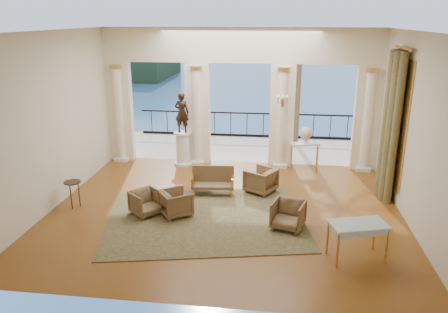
# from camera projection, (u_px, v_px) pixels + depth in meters

# --- Properties ---
(floor) EXTENTS (9.00, 9.00, 0.00)m
(floor) POSITION_uv_depth(u_px,v_px,m) (225.00, 210.00, 11.39)
(floor) COLOR #4C270E
(floor) RESTS_ON ground
(room_walls) EXTENTS (9.00, 9.00, 9.00)m
(room_walls) POSITION_uv_depth(u_px,v_px,m) (219.00, 110.00, 9.45)
(room_walls) COLOR beige
(room_walls) RESTS_ON ground
(arcade) EXTENTS (9.00, 0.56, 4.50)m
(arcade) POSITION_uv_depth(u_px,v_px,m) (240.00, 88.00, 14.21)
(arcade) COLOR #EFE1C6
(arcade) RESTS_ON ground
(terrace) EXTENTS (10.00, 3.60, 0.10)m
(terrace) POSITION_uv_depth(u_px,v_px,m) (244.00, 148.00, 16.88)
(terrace) COLOR #AFA893
(terrace) RESTS_ON ground
(balustrade) EXTENTS (9.00, 0.06, 1.03)m
(balustrade) POSITION_uv_depth(u_px,v_px,m) (247.00, 127.00, 18.25)
(balustrade) COLOR black
(balustrade) RESTS_ON terrace
(palm_tree) EXTENTS (2.00, 2.00, 4.50)m
(palm_tree) POSITION_uv_depth(u_px,v_px,m) (301.00, 37.00, 16.13)
(palm_tree) COLOR #4C3823
(palm_tree) RESTS_ON terrace
(headland) EXTENTS (22.00, 18.00, 6.00)m
(headland) POSITION_uv_depth(u_px,v_px,m) (113.00, 60.00, 82.00)
(headland) COLOR black
(headland) RESTS_ON sea
(sea) EXTENTS (160.00, 160.00, 0.00)m
(sea) POSITION_uv_depth(u_px,v_px,m) (271.00, 87.00, 69.89)
(sea) COLOR #265187
(sea) RESTS_ON ground
(curtain) EXTENTS (0.33, 1.40, 4.09)m
(curtain) POSITION_uv_depth(u_px,v_px,m) (391.00, 126.00, 11.67)
(curtain) COLOR #4D4628
(curtain) RESTS_ON ground
(window_frame) EXTENTS (0.04, 1.60, 3.40)m
(window_frame) POSITION_uv_depth(u_px,v_px,m) (398.00, 123.00, 11.63)
(window_frame) COLOR gold
(window_frame) RESTS_ON room_walls
(wall_sconce) EXTENTS (0.30, 0.11, 0.33)m
(wall_sconce) POSITION_uv_depth(u_px,v_px,m) (283.00, 102.00, 13.85)
(wall_sconce) COLOR gold
(wall_sconce) RESTS_ON arcade
(rug) EXTENTS (5.46, 4.63, 0.02)m
(rug) POSITION_uv_depth(u_px,v_px,m) (205.00, 219.00, 10.88)
(rug) COLOR #30341A
(rug) RESTS_ON ground
(armchair_a) EXTENTS (0.92, 0.92, 0.69)m
(armchair_a) POSITION_uv_depth(u_px,v_px,m) (146.00, 201.00, 11.07)
(armchair_a) COLOR #42361F
(armchair_a) RESTS_ON ground
(armchair_b) EXTENTS (0.88, 0.85, 0.74)m
(armchair_b) POSITION_uv_depth(u_px,v_px,m) (288.00, 213.00, 10.34)
(armchair_b) COLOR #42361F
(armchair_b) RESTS_ON ground
(armchair_c) EXTENTS (0.99, 1.01, 0.78)m
(armchair_c) POSITION_uv_depth(u_px,v_px,m) (261.00, 179.00, 12.45)
(armchair_c) COLOR #42361F
(armchair_c) RESTS_ON ground
(armchair_d) EXTENTS (0.95, 0.96, 0.73)m
(armchair_d) POSITION_uv_depth(u_px,v_px,m) (176.00, 202.00, 11.00)
(armchair_d) COLOR #42361F
(armchair_d) RESTS_ON ground
(settee) EXTENTS (1.23, 0.62, 0.79)m
(settee) POSITION_uv_depth(u_px,v_px,m) (213.00, 180.00, 12.36)
(settee) COLOR #42361F
(settee) RESTS_ON ground
(game_table) EXTENTS (1.29, 0.93, 0.79)m
(game_table) POSITION_uv_depth(u_px,v_px,m) (358.00, 227.00, 8.92)
(game_table) COLOR #A9C5D5
(game_table) RESTS_ON ground
(pedestal) EXTENTS (0.62, 0.62, 1.13)m
(pedestal) POSITION_uv_depth(u_px,v_px,m) (183.00, 149.00, 14.75)
(pedestal) COLOR silver
(pedestal) RESTS_ON ground
(statue) EXTENTS (0.52, 0.37, 1.33)m
(statue) POSITION_uv_depth(u_px,v_px,m) (182.00, 113.00, 14.37)
(statue) COLOR black
(statue) RESTS_ON pedestal
(console_table) EXTENTS (1.00, 0.60, 0.89)m
(console_table) POSITION_uv_depth(u_px,v_px,m) (305.00, 148.00, 14.25)
(console_table) COLOR silver
(console_table) RESTS_ON ground
(urn) EXTENTS (0.41, 0.41, 0.54)m
(urn) POSITION_uv_depth(u_px,v_px,m) (306.00, 134.00, 14.11)
(urn) COLOR white
(urn) RESTS_ON console_table
(side_table) EXTENTS (0.44, 0.44, 0.71)m
(side_table) POSITION_uv_depth(u_px,v_px,m) (72.00, 185.00, 11.41)
(side_table) COLOR black
(side_table) RESTS_ON ground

